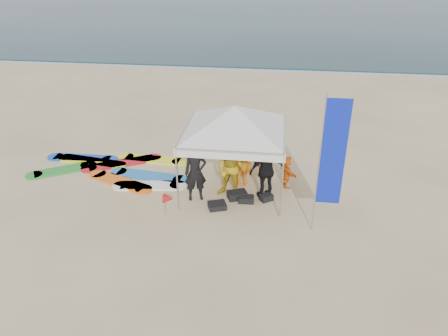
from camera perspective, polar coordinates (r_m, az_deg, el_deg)
name	(u,v)px	position (r m, az deg, el deg)	size (l,w,h in m)	color
ground	(208,261)	(10.74, -2.07, -12.10)	(120.00, 120.00, 0.00)	beige
shoreline_foam	(256,68)	(27.26, 4.19, 12.89)	(160.00, 1.20, 0.01)	silver
person_black_a	(196,172)	(12.69, -3.74, -0.56)	(0.65, 0.43, 1.78)	black
person_yellow	(231,169)	(12.76, 0.97, -0.11)	(0.90, 0.71, 1.86)	gold
person_orange_a	(243,159)	(13.49, 2.45, 1.15)	(1.11, 0.64, 1.72)	orange
person_black_b	(267,170)	(12.80, 5.58, -0.27)	(1.07, 0.44, 1.82)	black
person_orange_b	(242,147)	(14.19, 2.34, 2.79)	(0.90, 0.58, 1.84)	orange
person_seated	(287,172)	(13.64, 8.17, -0.48)	(0.95, 0.30, 1.02)	orange
canopy_tent	(235,106)	(12.53, 1.45, 8.09)	(4.08, 4.08, 3.08)	#A5A5A8
feather_flag	(332,155)	(10.95, 13.90, 1.66)	(0.63, 0.04, 3.77)	#A5A5A8
marker_pennant	(168,199)	(12.23, -7.28, -4.01)	(0.28, 0.28, 0.64)	#A5A5A8
gear_pile	(238,199)	(12.89, 1.89, -4.08)	(1.91, 1.16, 0.22)	black
surfboard_spread	(116,169)	(15.14, -13.87, -0.10)	(5.02, 2.69, 0.07)	#FBFF2A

